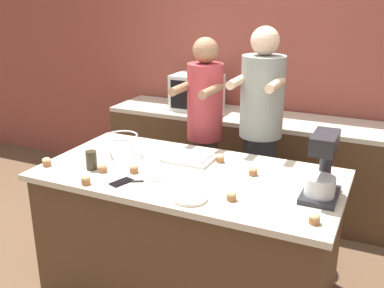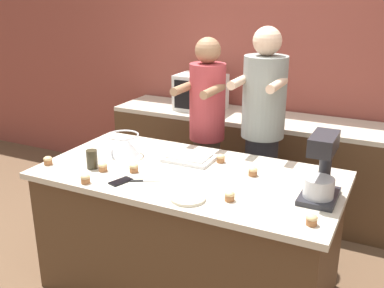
{
  "view_description": "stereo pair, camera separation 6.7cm",
  "coord_description": "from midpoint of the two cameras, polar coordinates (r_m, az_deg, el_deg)",
  "views": [
    {
      "loc": [
        1.15,
        -2.44,
        2.01
      ],
      "look_at": [
        0.0,
        0.05,
        1.06
      ],
      "focal_mm": 42.0,
      "sensor_mm": 36.0,
      "label": 1
    },
    {
      "loc": [
        1.21,
        -2.41,
        2.01
      ],
      "look_at": [
        0.0,
        0.05,
        1.06
      ],
      "focal_mm": 42.0,
      "sensor_mm": 36.0,
      "label": 2
    }
  ],
  "objects": [
    {
      "name": "cupcake_5",
      "position": [
        2.82,
        -12.72,
        -4.31
      ],
      "size": [
        0.06,
        0.06,
        0.06
      ],
      "color": "#9E6038",
      "rests_on": "island_counter"
    },
    {
      "name": "knife",
      "position": [
        2.8,
        -5.22,
        -4.67
      ],
      "size": [
        0.2,
        0.12,
        0.01
      ],
      "color": "#BCBCC1",
      "rests_on": "island_counter"
    },
    {
      "name": "stand_mixer",
      "position": [
        2.61,
        16.82,
        -3.31
      ],
      "size": [
        0.2,
        0.3,
        0.39
      ],
      "color": "#232328",
      "rests_on": "island_counter"
    },
    {
      "name": "cupcake_2",
      "position": [
        3.09,
        4.28,
        -1.81
      ],
      "size": [
        0.06,
        0.06,
        0.06
      ],
      "color": "#9E6038",
      "rests_on": "island_counter"
    },
    {
      "name": "cupcake_0",
      "position": [
        2.99,
        -10.63,
        -2.86
      ],
      "size": [
        0.06,
        0.06,
        0.06
      ],
      "color": "#9E6038",
      "rests_on": "island_counter"
    },
    {
      "name": "ground_plane",
      "position": [
        3.36,
        0.21,
        -17.59
      ],
      "size": [
        16.0,
        16.0,
        0.0
      ],
      "primitive_type": "plane",
      "color": "brown"
    },
    {
      "name": "drinking_glass",
      "position": [
        3.03,
        -11.97,
        -1.91
      ],
      "size": [
        0.07,
        0.07,
        0.13
      ],
      "color": "#332D1E",
      "rests_on": "island_counter"
    },
    {
      "name": "cell_phone",
      "position": [
        2.81,
        -8.35,
        -4.71
      ],
      "size": [
        0.11,
        0.16,
        0.01
      ],
      "color": "black",
      "rests_on": "island_counter"
    },
    {
      "name": "microwave_oven",
      "position": [
        4.34,
        1.55,
        6.58
      ],
      "size": [
        0.46,
        0.34,
        0.34
      ],
      "color": "silver",
      "rests_on": "back_counter"
    },
    {
      "name": "cupcake_4",
      "position": [
        2.89,
        8.4,
        -3.45
      ],
      "size": [
        0.06,
        0.06,
        0.06
      ],
      "color": "#9E6038",
      "rests_on": "island_counter"
    },
    {
      "name": "cupcake_3",
      "position": [
        3.18,
        -17.25,
        -2.0
      ],
      "size": [
        0.06,
        0.06,
        0.06
      ],
      "color": "#9E6038",
      "rests_on": "island_counter"
    },
    {
      "name": "person_left",
      "position": [
        3.67,
        2.41,
        1.36
      ],
      "size": [
        0.31,
        0.48,
        1.66
      ],
      "color": "brown",
      "rests_on": "ground_plane"
    },
    {
      "name": "person_right",
      "position": [
        3.51,
        9.43,
        0.96
      ],
      "size": [
        0.34,
        0.5,
        1.76
      ],
      "color": "#232328",
      "rests_on": "ground_plane"
    },
    {
      "name": "small_plate",
      "position": [
        2.56,
        0.25,
        -6.91
      ],
      "size": [
        0.2,
        0.2,
        0.02
      ],
      "color": "beige",
      "rests_on": "island_counter"
    },
    {
      "name": "cupcake_7",
      "position": [
        2.55,
        5.56,
        -6.58
      ],
      "size": [
        0.06,
        0.06,
        0.06
      ],
      "color": "#9E6038",
      "rests_on": "island_counter"
    },
    {
      "name": "back_counter",
      "position": [
        4.32,
        8.57,
        -2.27
      ],
      "size": [
        2.8,
        0.6,
        0.9
      ],
      "color": "#4C331E",
      "rests_on": "ground_plane"
    },
    {
      "name": "mixing_bowl",
      "position": [
        3.23,
        -8.12,
        0.01
      ],
      "size": [
        0.23,
        0.23,
        0.16
      ],
      "color": "#BCBCC1",
      "rests_on": "island_counter"
    },
    {
      "name": "cupcake_6",
      "position": [
        2.38,
        15.76,
        -9.24
      ],
      "size": [
        0.06,
        0.06,
        0.06
      ],
      "color": "#9E6038",
      "rests_on": "island_counter"
    },
    {
      "name": "baking_tray",
      "position": [
        3.12,
        0.33,
        -1.74
      ],
      "size": [
        0.33,
        0.25,
        0.04
      ],
      "color": "silver",
      "rests_on": "island_counter"
    },
    {
      "name": "island_counter",
      "position": [
        3.12,
        0.22,
        -11.06
      ],
      "size": [
        1.96,
        1.0,
        0.88
      ],
      "color": "#4C331E",
      "rests_on": "ground_plane"
    },
    {
      "name": "cupcake_1",
      "position": [
        2.94,
        -6.76,
        -3.02
      ],
      "size": [
        0.06,
        0.06,
        0.06
      ],
      "color": "#9E6038",
      "rests_on": "island_counter"
    },
    {
      "name": "back_wall",
      "position": [
        4.41,
        10.59,
        10.2
      ],
      "size": [
        10.0,
        0.06,
        2.7
      ],
      "color": "brown",
      "rests_on": "ground_plane"
    }
  ]
}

